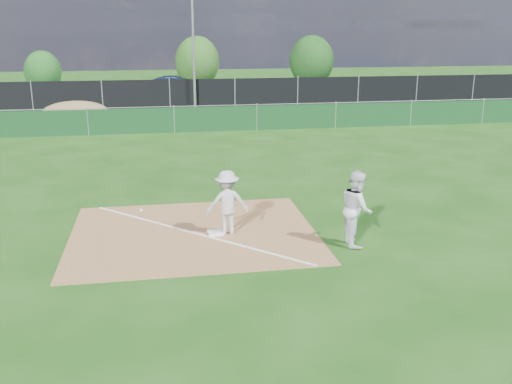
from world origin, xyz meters
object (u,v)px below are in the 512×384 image
light_pole (193,42)px  tree_right (312,61)px  car_right (230,89)px  runner (357,208)px  car_mid (177,88)px  tree_mid (197,62)px  car_left (46,93)px  tree_left (43,72)px  first_base (215,233)px  play_at_first (227,203)px

light_pole → tree_right: (10.16, 10.64, -1.84)m
light_pole → car_right: (2.80, 4.98, -3.36)m
runner → car_mid: runner is taller
tree_mid → tree_right: bearing=-5.0°
car_left → car_mid: 8.54m
car_mid → tree_right: 12.51m
car_left → tree_left: bearing=-11.4°
car_left → light_pole: bearing=-137.0°
light_pole → tree_mid: (0.99, 11.45, -1.86)m
car_left → tree_right: size_ratio=0.95×
car_left → car_right: size_ratio=0.91×
light_pole → tree_right: light_pole is taller
tree_right → light_pole: bearing=-133.7°
light_pole → car_right: bearing=60.6°
light_pole → car_right: 6.63m
first_base → tree_right: 34.43m
tree_mid → tree_right: tree_right is taller
first_base → car_right: size_ratio=0.08×
light_pole → car_left: bearing=155.5°
light_pole → play_at_first: light_pole is taller
play_at_first → tree_right: bearing=71.6°
car_left → tree_mid: bearing=-78.0°
runner → tree_mid: bearing=7.4°
play_at_first → car_mid: play_at_first is taller
car_left → first_base: bearing=175.4°
runner → tree_right: (7.95, 33.68, 1.27)m
car_left → tree_right: 20.64m
light_pole → car_left: 10.89m
first_base → play_at_first: play_at_first is taller
first_base → tree_mid: tree_mid is taller
play_at_first → tree_mid: tree_mid is taller
car_right → car_mid: bearing=98.1°
car_mid → light_pole: bearing=-156.0°
tree_left → tree_right: (20.75, 0.39, 0.53)m
car_left → tree_right: bearing=-94.5°
first_base → car_mid: car_mid is taller
runner → tree_left: (-12.81, 33.29, 0.74)m
tree_mid → tree_right: size_ratio=0.99×
car_mid → tree_right: tree_right is taller
tree_mid → car_mid: bearing=-106.6°
play_at_first → light_pole: bearing=88.2°
car_right → tree_right: size_ratio=1.04×
runner → car_right: 28.02m
car_mid → tree_mid: 6.86m
first_base → car_right: bearing=82.0°
play_at_first → tree_right: (10.83, 32.52, 1.34)m
car_right → tree_right: (7.36, 5.67, 1.52)m
light_pole → tree_left: 14.94m
light_pole → play_at_first: size_ratio=3.03×
light_pole → runner: (2.21, -23.03, -3.11)m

